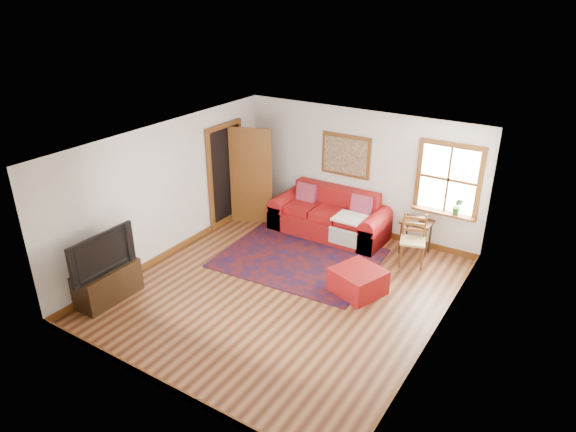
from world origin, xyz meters
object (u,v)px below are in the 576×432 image
Objects in this scene: red_leather_sofa at (330,219)px; side_table at (417,227)px; ladder_back_chair at (413,238)px; media_cabinet at (108,284)px; red_ottoman at (358,281)px.

red_leather_sofa is 1.77m from side_table.
red_leather_sofa reaches higher than side_table.
side_table is (1.75, 0.10, 0.24)m from red_leather_sofa.
media_cabinet is at bearing -134.74° from ladder_back_chair.
side_table is 0.71× the size of ladder_back_chair.
red_leather_sofa is at bearing 65.08° from media_cabinet.
red_leather_sofa is 3.53× the size of side_table.
red_leather_sofa is at bearing -176.63° from side_table.
red_ottoman is 1.86m from side_table.
red_ottoman is 4.04m from media_cabinet.
red_leather_sofa is at bearing 149.44° from red_ottoman.
red_leather_sofa reaches higher than red_ottoman.
ladder_back_chair is (1.83, -0.29, 0.20)m from red_leather_sofa.
red_ottoman is 1.50m from ladder_back_chair.
media_cabinet is at bearing -114.92° from red_leather_sofa.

